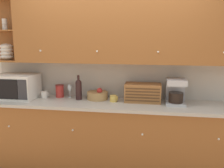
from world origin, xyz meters
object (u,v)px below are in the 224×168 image
mug_blue_second (114,98)px  fruit_basket (98,95)px  storage_canister (60,91)px  wine_bottle (79,89)px  wine_glass (70,88)px  microwave (17,86)px  coffee_maker (176,91)px  bread_box (143,93)px  mug (45,95)px

mug_blue_second → fruit_basket: bearing=159.3°
storage_canister → wine_bottle: wine_bottle is taller
wine_bottle → mug_blue_second: (0.49, -0.03, -0.11)m
wine_glass → microwave: bearing=-167.6°
storage_canister → coffee_maker: (1.60, -0.11, 0.08)m
microwave → mug_blue_second: 1.38m
bread_box → microwave: bearing=-177.7°
microwave → mug_blue_second: microwave is taller
wine_bottle → coffee_maker: wine_bottle is taller
bread_box → coffee_maker: bearing=-4.3°
microwave → coffee_maker: (2.18, 0.04, -0.00)m
wine_bottle → microwave: bearing=-176.8°
mug → wine_glass: bearing=15.9°
mug → storage_canister: storage_canister is taller
fruit_basket → bread_box: size_ratio=0.60×
fruit_basket → coffee_maker: coffee_maker is taller
fruit_basket → bread_box: bearing=-3.5°
bread_box → mug_blue_second: bearing=-172.2°
microwave → coffee_maker: size_ratio=1.70×
mug_blue_second → bread_box: 0.40m
microwave → coffee_maker: 2.18m
microwave → wine_glass: size_ratio=2.88×
mug → bread_box: bread_box is taller
wine_glass → coffee_maker: coffee_maker is taller
mug → mug_blue_second: size_ratio=0.96×
storage_canister → mug_blue_second: bearing=-9.1°
microwave → wine_glass: 0.74m
storage_canister → mug_blue_second: (0.80, -0.13, -0.05)m
mug → storage_canister: (0.19, 0.08, 0.04)m
microwave → wine_bottle: (0.89, 0.05, -0.01)m
mug → coffee_maker: size_ratio=0.31×
fruit_basket → coffee_maker: 1.05m
microwave → fruit_basket: bearing=5.4°
mug → mug_blue_second: (0.99, -0.04, -0.01)m
fruit_basket → mug_blue_second: bearing=-20.7°
mug → microwave: bearing=-170.8°
mug → fruit_basket: 0.76m
wine_bottle → coffee_maker: 1.29m
wine_glass → bread_box: (1.04, -0.09, -0.01)m
wine_glass → mug: bearing=-164.1°
mug → wine_glass: size_ratio=0.53×
coffee_maker → microwave: bearing=-179.0°
microwave → mug_blue_second: size_ratio=5.21×
mug → wine_glass: wine_glass is taller
microwave → storage_canister: (0.58, 0.14, -0.08)m
wine_glass → wine_bottle: bearing=-33.7°
wine_glass → coffee_maker: (1.46, -0.12, 0.03)m
mug → storage_canister: size_ratio=0.58×
mug → bread_box: (1.38, 0.01, 0.07)m
wine_bottle → fruit_basket: (0.25, 0.06, -0.10)m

